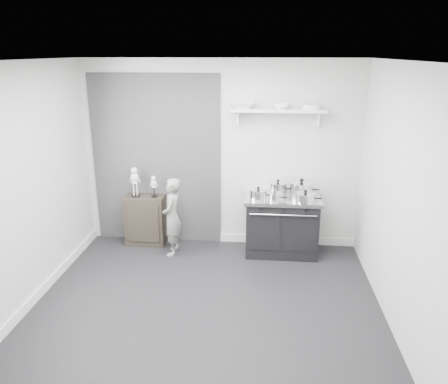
# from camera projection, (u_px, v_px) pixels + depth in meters

# --- Properties ---
(ground) EXTENTS (4.00, 4.00, 0.00)m
(ground) POSITION_uv_depth(u_px,v_px,m) (206.00, 305.00, 5.03)
(ground) COLOR black
(ground) RESTS_ON ground
(room_shell) EXTENTS (4.02, 3.62, 2.71)m
(room_shell) POSITION_uv_depth(u_px,v_px,m) (197.00, 163.00, 4.67)
(room_shell) COLOR #B0B0AE
(room_shell) RESTS_ON ground
(wall_shelf) EXTENTS (1.30, 0.26, 0.24)m
(wall_shelf) POSITION_uv_depth(u_px,v_px,m) (278.00, 111.00, 5.93)
(wall_shelf) COLOR silver
(wall_shelf) RESTS_ON room_shell
(stove) EXTENTS (1.05, 0.66, 0.85)m
(stove) POSITION_uv_depth(u_px,v_px,m) (282.00, 225.00, 6.22)
(stove) COLOR black
(stove) RESTS_ON ground
(side_cabinet) EXTENTS (0.57, 0.33, 0.75)m
(side_cabinet) POSITION_uv_depth(u_px,v_px,m) (146.00, 220.00, 6.54)
(side_cabinet) COLOR black
(side_cabinet) RESTS_ON ground
(child) EXTENTS (0.28, 0.41, 1.12)m
(child) POSITION_uv_depth(u_px,v_px,m) (172.00, 217.00, 6.14)
(child) COLOR slate
(child) RESTS_ON ground
(pot_front_left) EXTENTS (0.33, 0.24, 0.18)m
(pot_front_left) POSITION_uv_depth(u_px,v_px,m) (258.00, 194.00, 5.98)
(pot_front_left) COLOR silver
(pot_front_left) RESTS_ON stove
(pot_back_left) EXTENTS (0.34, 0.25, 0.21)m
(pot_back_left) POSITION_uv_depth(u_px,v_px,m) (278.00, 188.00, 6.22)
(pot_back_left) COLOR silver
(pot_back_left) RESTS_ON stove
(pot_back_right) EXTENTS (0.41, 0.33, 0.25)m
(pot_back_right) POSITION_uv_depth(u_px,v_px,m) (301.00, 189.00, 6.13)
(pot_back_right) COLOR silver
(pot_back_right) RESTS_ON stove
(pot_front_right) EXTENTS (0.35, 0.26, 0.17)m
(pot_front_right) POSITION_uv_depth(u_px,v_px,m) (305.00, 197.00, 5.86)
(pot_front_right) COLOR silver
(pot_front_right) RESTS_ON stove
(pot_front_center) EXTENTS (0.26, 0.17, 0.14)m
(pot_front_center) POSITION_uv_depth(u_px,v_px,m) (275.00, 197.00, 5.92)
(pot_front_center) COLOR silver
(pot_front_center) RESTS_ON stove
(skeleton_full) EXTENTS (0.14, 0.09, 0.51)m
(skeleton_full) POSITION_uv_depth(u_px,v_px,m) (135.00, 180.00, 6.35)
(skeleton_full) COLOR beige
(skeleton_full) RESTS_ON side_cabinet
(skeleton_torso) EXTENTS (0.10, 0.07, 0.36)m
(skeleton_torso) POSITION_uv_depth(u_px,v_px,m) (154.00, 185.00, 6.35)
(skeleton_torso) COLOR beige
(skeleton_torso) RESTS_ON side_cabinet
(bowl_large) EXTENTS (0.34, 0.34, 0.08)m
(bowl_large) POSITION_uv_depth(u_px,v_px,m) (243.00, 105.00, 5.94)
(bowl_large) COLOR white
(bowl_large) RESTS_ON wall_shelf
(bowl_small) EXTENTS (0.22, 0.22, 0.07)m
(bowl_small) POSITION_uv_depth(u_px,v_px,m) (282.00, 106.00, 5.90)
(bowl_small) COLOR white
(bowl_small) RESTS_ON wall_shelf
(plate_stack) EXTENTS (0.24, 0.24, 0.06)m
(plate_stack) POSITION_uv_depth(u_px,v_px,m) (311.00, 107.00, 5.87)
(plate_stack) COLOR silver
(plate_stack) RESTS_ON wall_shelf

